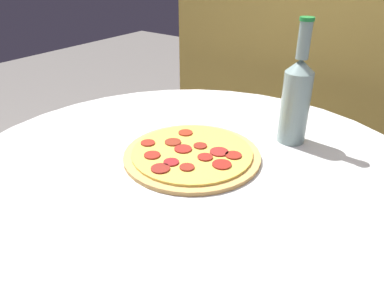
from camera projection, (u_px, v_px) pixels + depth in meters
table at (190, 240)px, 0.91m from camera, size 1.08×1.08×0.77m
fence_panel at (330, 44)px, 1.35m from camera, size 1.36×0.04×1.79m
pizza at (192, 154)px, 0.87m from camera, size 0.32×0.32×0.02m
beer_bottle at (296, 97)px, 0.90m from camera, size 0.07×0.07×0.30m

